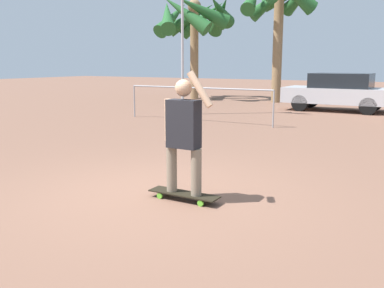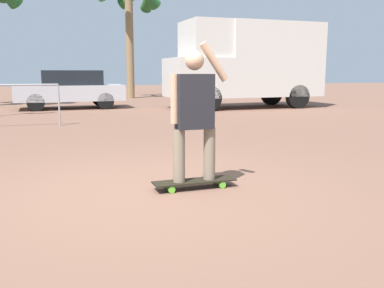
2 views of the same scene
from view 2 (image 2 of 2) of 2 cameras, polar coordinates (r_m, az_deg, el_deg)
name	(u,v)px [view 2 (image 2 of 2)]	position (r m, az deg, el deg)	size (l,w,h in m)	color
ground_plane	(157,191)	(5.02, -4.72, -6.25)	(80.00, 80.00, 0.00)	brown
skateboard	(194,182)	(5.09, 0.31, -5.05)	(0.99, 0.26, 0.10)	black
person_skateboarder	(194,109)	(4.94, 0.31, 4.74)	(0.71, 0.22, 1.62)	gray
camper_van	(247,62)	(16.77, 7.37, 10.80)	(5.85, 2.22, 3.21)	black
parked_car_silver	(70,89)	(16.85, -15.93, 7.10)	(3.92, 1.77, 1.43)	black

